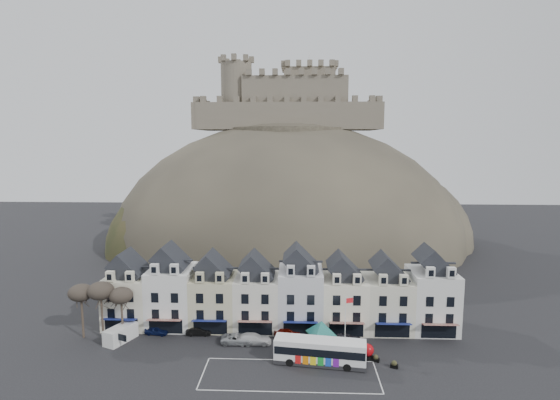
# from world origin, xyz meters

# --- Properties ---
(ground) EXTENTS (300.00, 300.00, 0.00)m
(ground) POSITION_xyz_m (0.00, 0.00, 0.00)
(ground) COLOR black
(ground) RESTS_ON ground
(coach_bay_markings) EXTENTS (22.00, 7.50, 0.01)m
(coach_bay_markings) POSITION_xyz_m (2.00, 1.25, 0.00)
(coach_bay_markings) COLOR silver
(coach_bay_markings) RESTS_ON ground
(townhouse_terrace) EXTENTS (54.40, 9.35, 11.80)m
(townhouse_terrace) POSITION_xyz_m (0.15, 15.97, 5.30)
(townhouse_terrace) COLOR silver
(townhouse_terrace) RESTS_ON ground
(castle_hill) EXTENTS (100.00, 76.00, 68.00)m
(castle_hill) POSITION_xyz_m (1.25, 68.95, 0.11)
(castle_hill) COLOR #353229
(castle_hill) RESTS_ON ground
(castle) EXTENTS (50.20, 22.20, 22.00)m
(castle) POSITION_xyz_m (0.51, 75.93, 40.19)
(castle) COLOR #6A6151
(castle) RESTS_ON ground
(tree_left_far) EXTENTS (3.61, 3.61, 8.24)m
(tree_left_far) POSITION_xyz_m (-29.00, 10.50, 6.90)
(tree_left_far) COLOR #3D3327
(tree_left_far) RESTS_ON ground
(tree_left_mid) EXTENTS (3.78, 3.78, 8.64)m
(tree_left_mid) POSITION_xyz_m (-26.00, 10.50, 7.24)
(tree_left_mid) COLOR #3D3327
(tree_left_mid) RESTS_ON ground
(tree_left_near) EXTENTS (3.43, 3.43, 7.84)m
(tree_left_near) POSITION_xyz_m (-23.00, 10.50, 6.55)
(tree_left_near) COLOR #3D3327
(tree_left_near) RESTS_ON ground
(bus) EXTENTS (12.21, 4.34, 3.37)m
(bus) POSITION_xyz_m (5.89, 4.17, 1.86)
(bus) COLOR #262628
(bus) RESTS_ON ground
(bus_shelter) EXTENTS (6.50, 6.50, 4.40)m
(bus_shelter) POSITION_xyz_m (6.27, 7.70, 3.42)
(bus_shelter) COLOR #10311F
(bus_shelter) RESTS_ON ground
(red_buoy) EXTENTS (1.69, 1.69, 2.09)m
(red_buoy) POSITION_xyz_m (12.37, 5.78, 1.07)
(red_buoy) COLOR black
(red_buoy) RESTS_ON ground
(flagpole) EXTENTS (1.10, 0.45, 8.04)m
(flagpole) POSITION_xyz_m (9.60, 7.49, 4.59)
(flagpole) COLOR silver
(flagpole) RESTS_ON ground
(white_van) EXTENTS (3.93, 5.38, 2.25)m
(white_van) POSITION_xyz_m (-22.92, 9.50, 1.13)
(white_van) COLOR white
(white_van) RESTS_ON ground
(planter_west) EXTENTS (1.07, 0.82, 0.96)m
(planter_west) POSITION_xyz_m (13.37, 5.08, 0.46)
(planter_west) COLOR black
(planter_west) RESTS_ON ground
(planter_east) EXTENTS (1.10, 0.83, 0.99)m
(planter_east) POSITION_xyz_m (15.48, 3.50, 0.48)
(planter_east) COLOR black
(planter_east) RESTS_ON ground
(car_navy) EXTENTS (3.72, 1.88, 1.22)m
(car_navy) POSITION_xyz_m (-18.42, 11.98, 0.61)
(car_navy) COLOR #0D1641
(car_navy) RESTS_ON ground
(car_black) EXTENTS (3.81, 1.45, 1.24)m
(car_black) POSITION_xyz_m (-11.97, 12.00, 0.62)
(car_black) COLOR black
(car_black) RESTS_ON ground
(car_silver) EXTENTS (4.99, 2.34, 1.41)m
(car_silver) POSITION_xyz_m (-5.60, 9.50, 0.70)
(car_silver) COLOR #95989C
(car_silver) RESTS_ON ground
(car_white) EXTENTS (5.23, 2.18, 1.51)m
(car_white) POSITION_xyz_m (-3.42, 9.50, 0.75)
(car_white) COLOR silver
(car_white) RESTS_ON ground
(car_maroon) EXTENTS (4.30, 2.71, 1.36)m
(car_maroon) POSITION_xyz_m (1.44, 12.00, 0.68)
(car_maroon) COLOR #5D0C05
(car_maroon) RESTS_ON ground
(car_charcoal) EXTENTS (4.71, 1.92, 1.52)m
(car_charcoal) POSITION_xyz_m (10.00, 9.50, 0.76)
(car_charcoal) COLOR black
(car_charcoal) RESTS_ON ground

